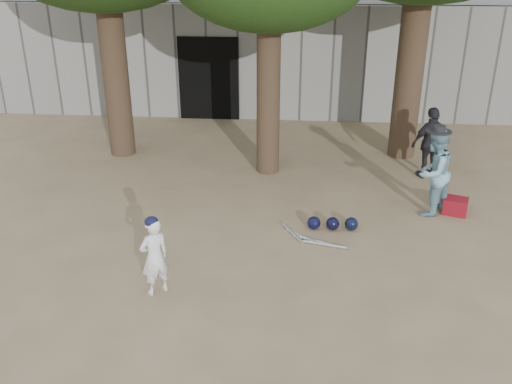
# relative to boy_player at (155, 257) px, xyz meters

# --- Properties ---
(ground) EXTENTS (70.00, 70.00, 0.00)m
(ground) POSITION_rel_boy_player_xyz_m (0.70, 0.46, -0.58)
(ground) COLOR #937C5E
(ground) RESTS_ON ground
(boy_player) EXTENTS (0.50, 0.49, 1.16)m
(boy_player) POSITION_rel_boy_player_xyz_m (0.00, 0.00, 0.00)
(boy_player) COLOR white
(boy_player) RESTS_ON ground
(spectator_blue) EXTENTS (0.97, 0.98, 1.59)m
(spectator_blue) POSITION_rel_boy_player_xyz_m (4.34, 2.87, 0.21)
(spectator_blue) COLOR #7DADC1
(spectator_blue) RESTS_ON ground
(spectator_dark) EXTENTS (0.95, 0.67, 1.49)m
(spectator_dark) POSITION_rel_boy_player_xyz_m (4.64, 4.59, 0.17)
(spectator_dark) COLOR black
(spectator_dark) RESTS_ON ground
(red_bag) EXTENTS (0.50, 0.44, 0.30)m
(red_bag) POSITION_rel_boy_player_xyz_m (4.82, 2.88, -0.43)
(red_bag) COLOR maroon
(red_bag) RESTS_ON ground
(back_building) EXTENTS (16.00, 5.24, 3.00)m
(back_building) POSITION_rel_boy_player_xyz_m (0.70, 10.79, 0.92)
(back_building) COLOR gray
(back_building) RESTS_ON ground
(helmet_row) EXTENTS (0.87, 0.25, 0.23)m
(helmet_row) POSITION_rel_boy_player_xyz_m (2.57, 2.08, -0.47)
(helmet_row) COLOR black
(helmet_row) RESTS_ON ground
(bat_pile) EXTENTS (1.09, 0.80, 0.06)m
(bat_pile) POSITION_rel_boy_player_xyz_m (2.16, 1.67, -0.55)
(bat_pile) COLOR silver
(bat_pile) RESTS_ON ground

